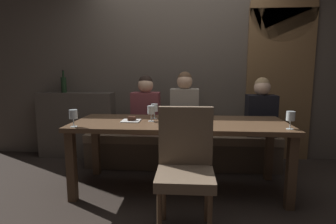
{
  "coord_description": "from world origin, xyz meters",
  "views": [
    {
      "loc": [
        0.1,
        -2.79,
        1.27
      ],
      "look_at": [
        -0.12,
        0.0,
        0.84
      ],
      "focal_mm": 29.09,
      "sensor_mm": 36.0,
      "label": 1
    }
  ],
  "objects_px": {
    "chair_near_side": "(185,161)",
    "wine_glass_center_front": "(291,116)",
    "dining_table": "(180,130)",
    "diner_redhead": "(146,106)",
    "diner_far_end": "(261,108)",
    "dessert_plate": "(131,120)",
    "diner_bearded": "(184,104)",
    "wine_bottle_dark_red": "(64,84)",
    "wine_glass_near_left": "(154,108)",
    "wine_glass_far_left": "(73,115)",
    "wine_glass_end_right": "(151,111)",
    "banquette_bench": "(181,150)"
  },
  "relations": [
    {
      "from": "chair_near_side",
      "to": "wine_glass_far_left",
      "type": "bearing_deg",
      "value": 160.37
    },
    {
      "from": "diner_bearded",
      "to": "wine_glass_far_left",
      "type": "height_order",
      "value": "diner_bearded"
    },
    {
      "from": "diner_far_end",
      "to": "wine_glass_far_left",
      "type": "height_order",
      "value": "diner_far_end"
    },
    {
      "from": "wine_bottle_dark_red",
      "to": "wine_glass_far_left",
      "type": "height_order",
      "value": "wine_bottle_dark_red"
    },
    {
      "from": "wine_glass_end_right",
      "to": "wine_glass_far_left",
      "type": "distance_m",
      "value": 0.77
    },
    {
      "from": "diner_far_end",
      "to": "wine_bottle_dark_red",
      "type": "relative_size",
      "value": 2.25
    },
    {
      "from": "banquette_bench",
      "to": "wine_glass_far_left",
      "type": "bearing_deg",
      "value": -133.46
    },
    {
      "from": "wine_bottle_dark_red",
      "to": "diner_redhead",
      "type": "bearing_deg",
      "value": -15.06
    },
    {
      "from": "wine_glass_far_left",
      "to": "dessert_plate",
      "type": "distance_m",
      "value": 0.59
    },
    {
      "from": "dessert_plate",
      "to": "diner_far_end",
      "type": "bearing_deg",
      "value": 25.06
    },
    {
      "from": "chair_near_side",
      "to": "wine_glass_center_front",
      "type": "bearing_deg",
      "value": 25.01
    },
    {
      "from": "wine_glass_end_right",
      "to": "wine_glass_far_left",
      "type": "height_order",
      "value": "same"
    },
    {
      "from": "diner_far_end",
      "to": "wine_bottle_dark_red",
      "type": "height_order",
      "value": "wine_bottle_dark_red"
    },
    {
      "from": "banquette_bench",
      "to": "wine_glass_end_right",
      "type": "bearing_deg",
      "value": -113.1
    },
    {
      "from": "banquette_bench",
      "to": "diner_far_end",
      "type": "bearing_deg",
      "value": -1.04
    },
    {
      "from": "banquette_bench",
      "to": "wine_bottle_dark_red",
      "type": "height_order",
      "value": "wine_bottle_dark_red"
    },
    {
      "from": "banquette_bench",
      "to": "wine_bottle_dark_red",
      "type": "bearing_deg",
      "value": 169.13
    },
    {
      "from": "chair_near_side",
      "to": "dessert_plate",
      "type": "height_order",
      "value": "chair_near_side"
    },
    {
      "from": "wine_bottle_dark_red",
      "to": "chair_near_side",
      "type": "bearing_deg",
      "value": -44.35
    },
    {
      "from": "wine_glass_far_left",
      "to": "chair_near_side",
      "type": "bearing_deg",
      "value": -19.63
    },
    {
      "from": "diner_far_end",
      "to": "dessert_plate",
      "type": "distance_m",
      "value": 1.66
    },
    {
      "from": "dining_table",
      "to": "wine_glass_center_front",
      "type": "xyz_separation_m",
      "value": [
        1.02,
        -0.28,
        0.2
      ]
    },
    {
      "from": "wine_glass_end_right",
      "to": "wine_glass_far_left",
      "type": "xyz_separation_m",
      "value": [
        -0.69,
        -0.34,
        -0.0
      ]
    },
    {
      "from": "chair_near_side",
      "to": "wine_glass_center_front",
      "type": "xyz_separation_m",
      "value": [
        0.94,
        0.44,
        0.3
      ]
    },
    {
      "from": "dining_table",
      "to": "diner_far_end",
      "type": "bearing_deg",
      "value": 34.28
    },
    {
      "from": "chair_near_side",
      "to": "dessert_plate",
      "type": "distance_m",
      "value": 0.93
    },
    {
      "from": "chair_near_side",
      "to": "diner_bearded",
      "type": "distance_m",
      "value": 1.47
    },
    {
      "from": "dining_table",
      "to": "wine_bottle_dark_red",
      "type": "xyz_separation_m",
      "value": [
        -1.72,
        1.03,
        0.42
      ]
    },
    {
      "from": "diner_far_end",
      "to": "wine_glass_end_right",
      "type": "bearing_deg",
      "value": -152.34
    },
    {
      "from": "diner_far_end",
      "to": "wine_glass_end_right",
      "type": "distance_m",
      "value": 1.47
    },
    {
      "from": "wine_glass_end_right",
      "to": "wine_glass_near_left",
      "type": "height_order",
      "value": "same"
    },
    {
      "from": "wine_glass_near_left",
      "to": "dessert_plate",
      "type": "relative_size",
      "value": 0.86
    },
    {
      "from": "dessert_plate",
      "to": "banquette_bench",
      "type": "bearing_deg",
      "value": 55.01
    },
    {
      "from": "banquette_bench",
      "to": "diner_bearded",
      "type": "xyz_separation_m",
      "value": [
        0.04,
        0.02,
        0.6
      ]
    },
    {
      "from": "diner_redhead",
      "to": "dining_table",
      "type": "bearing_deg",
      "value": -56.08
    },
    {
      "from": "diner_bearded",
      "to": "banquette_bench",
      "type": "bearing_deg",
      "value": -150.12
    },
    {
      "from": "wine_glass_far_left",
      "to": "wine_glass_near_left",
      "type": "bearing_deg",
      "value": 35.93
    },
    {
      "from": "dining_table",
      "to": "chair_near_side",
      "type": "xyz_separation_m",
      "value": [
        0.07,
        -0.72,
        -0.09
      ]
    },
    {
      "from": "wine_glass_center_front",
      "to": "diner_far_end",
      "type": "bearing_deg",
      "value": 90.88
    },
    {
      "from": "wine_glass_center_front",
      "to": "diner_bearded",
      "type": "bearing_deg",
      "value": 134.31
    },
    {
      "from": "banquette_bench",
      "to": "wine_glass_center_front",
      "type": "xyz_separation_m",
      "value": [
        1.02,
        -0.98,
        0.63
      ]
    },
    {
      "from": "wine_glass_near_left",
      "to": "wine_glass_center_front",
      "type": "bearing_deg",
      "value": -18.99
    },
    {
      "from": "dining_table",
      "to": "chair_near_side",
      "type": "distance_m",
      "value": 0.73
    },
    {
      "from": "diner_far_end",
      "to": "wine_glass_near_left",
      "type": "xyz_separation_m",
      "value": [
        -1.29,
        -0.52,
        0.06
      ]
    },
    {
      "from": "dining_table",
      "to": "wine_glass_end_right",
      "type": "distance_m",
      "value": 0.36
    },
    {
      "from": "chair_near_side",
      "to": "wine_glass_end_right",
      "type": "bearing_deg",
      "value": 117.21
    },
    {
      "from": "wine_glass_end_right",
      "to": "wine_glass_near_left",
      "type": "xyz_separation_m",
      "value": [
        0.01,
        0.17,
        0.0
      ]
    },
    {
      "from": "diner_bearded",
      "to": "wine_glass_near_left",
      "type": "bearing_deg",
      "value": -120.16
    },
    {
      "from": "diner_bearded",
      "to": "dessert_plate",
      "type": "height_order",
      "value": "diner_bearded"
    },
    {
      "from": "dining_table",
      "to": "diner_redhead",
      "type": "bearing_deg",
      "value": 123.92
    }
  ]
}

